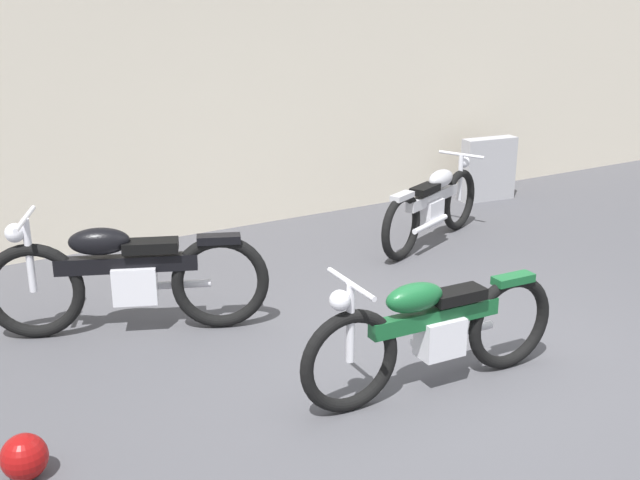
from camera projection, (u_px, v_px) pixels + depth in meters
name	position (u px, v px, depth m)	size (l,w,h in m)	color
ground_plane	(447.00, 370.00, 5.75)	(40.00, 40.00, 0.00)	#47474C
building_wall	(215.00, 75.00, 8.58)	(18.00, 0.30, 3.44)	beige
stone_marker	(488.00, 169.00, 10.07)	(0.72, 0.20, 0.80)	#9E9EA3
helmet	(24.00, 457.00, 4.48)	(0.27, 0.27, 0.27)	maroon
motorcycle_green	(432.00, 330.00, 5.37)	(2.05, 0.57, 0.92)	black
motorcycle_silver	(433.00, 205.00, 8.39)	(1.84, 0.94, 0.88)	black
motorcycle_black	(125.00, 276.00, 6.23)	(2.11, 1.05, 1.01)	black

